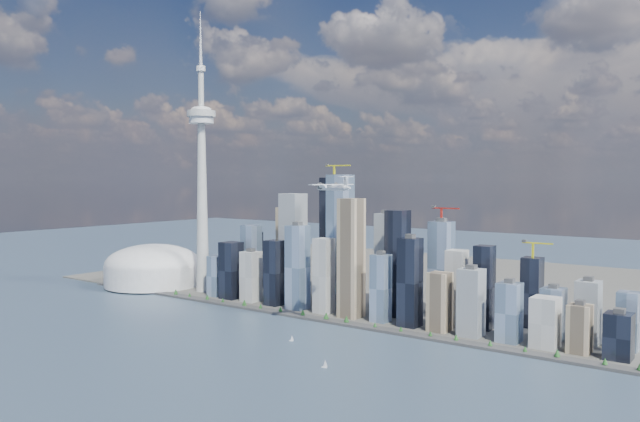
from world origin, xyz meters
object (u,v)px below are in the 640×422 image
Objects in this scene: airplane at (333,187)px; sailboat_east at (292,339)px; sailboat_west at (325,365)px; dome_stadium at (153,268)px; needle_tower at (202,174)px.

airplane reaches higher than sailboat_east.
sailboat_west is (60.01, -102.22, -212.87)m from airplane.
dome_stadium is 18.61× the size of sailboat_west.
needle_tower is at bearing 4.09° from dome_stadium.
needle_tower reaches higher than dome_stadium.
needle_tower is at bearing 135.01° from sailboat_east.
airplane is 7.13× the size of sailboat_west.
needle_tower reaches higher than sailboat_east.
needle_tower reaches higher than airplane.
needle_tower is 596.55m from sailboat_west.
airplane is 8.55× the size of sailboat_east.
dome_stadium is 545.63m from sailboat_east.
sailboat_west is (485.30, -257.58, -232.39)m from needle_tower.
sailboat_west is at bearing -52.38° from sailboat_east.
sailboat_east is (-49.69, -29.38, -213.44)m from airplane.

